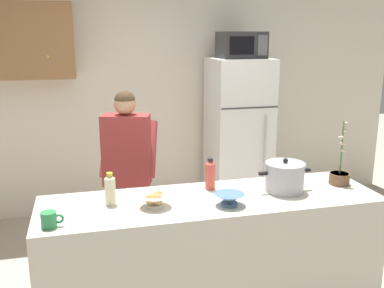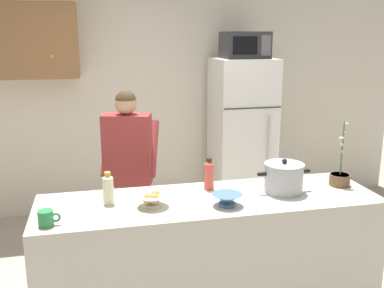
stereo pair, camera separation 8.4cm
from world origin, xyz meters
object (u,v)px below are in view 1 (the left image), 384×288
Objects in this scene: refrigerator at (238,137)px; potted_orchid at (339,175)px; cooking_pot at (285,177)px; coffee_mug at (49,220)px; bread_bowl at (155,199)px; bottle_near_edge at (210,174)px; microwave at (241,45)px; bottle_mid_counter at (110,189)px; empty_bowl at (229,199)px; person_near_pot at (127,160)px.

potted_orchid is at bearing -85.59° from refrigerator.
cooking_pot is 3.00× the size of coffee_mug.
bread_bowl is 0.51m from bottle_near_edge.
cooking_pot is at bearing -100.23° from microwave.
coffee_mug is 0.66m from bread_bowl.
bottle_near_edge is at bearing 172.10° from potted_orchid.
microwave is at bearing 94.47° from potted_orchid.
bread_bowl is at bearing -22.54° from bottle_mid_counter.
bread_bowl is 0.44× the size of potted_orchid.
refrigerator is at bearing 63.57° from bottle_near_edge.
refrigerator is at bearing 56.24° from bread_bowl.
empty_bowl is at bearing -111.71° from refrigerator.
bottle_mid_counter is at bearing -130.86° from refrigerator.
refrigerator is at bearing 47.06° from coffee_mug.
bottle_near_edge is at bearing 161.03° from cooking_pot.
microwave reaches higher than refrigerator.
potted_orchid is (0.94, 0.20, 0.02)m from empty_bowl.
microwave reaches higher than bottle_near_edge.
person_near_pot is 0.88m from bottle_mid_counter.
person_near_pot is 1.36m from cooking_pot.
refrigerator is 2.82m from coffee_mug.
coffee_mug is at bearing -132.94° from refrigerator.
person_near_pot is 1.72m from potted_orchid.
microwave is 3.66× the size of coffee_mug.
person_near_pot is 1.20m from empty_bowl.
refrigerator reaches higher than bread_bowl.
cooking_pot is 0.50m from empty_bowl.
cooking_pot is 1.95× the size of empty_bowl.
bread_bowl is at bearing -175.96° from cooking_pot.
bread_bowl is 0.90× the size of bottle_near_edge.
bottle_mid_counter is at bearing -131.21° from microwave.
bread_bowl is 0.95× the size of bottle_mid_counter.
bread_bowl is at bearing -123.76° from refrigerator.
empty_bowl is at bearing -62.39° from person_near_pot.
potted_orchid is (0.14, -1.78, -0.91)m from microwave.
person_near_pot reaches higher than empty_bowl.
person_near_pot is 11.97× the size of coffee_mug.
cooking_pot is 0.47m from potted_orchid.
person_near_pot is 1.26m from coffee_mug.
bottle_near_edge is (1.09, 0.40, 0.07)m from coffee_mug.
empty_bowl is (-0.47, -0.16, -0.06)m from cooking_pot.
bottle_mid_counter is (-1.55, -1.79, 0.15)m from refrigerator.
bottle_near_edge is at bearing -116.74° from microwave.
bottle_mid_counter is at bearing 157.46° from bread_bowl.
bottle_near_edge reaches higher than bottle_mid_counter.
bread_bowl is (-0.95, -0.07, -0.05)m from cooking_pot.
bottle_near_edge is 1.06× the size of bottle_mid_counter.
cooking_pot reaches higher than empty_bowl.
cooking_pot is (1.02, -0.90, 0.06)m from person_near_pot.
person_near_pot is at bearing 117.61° from empty_bowl.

